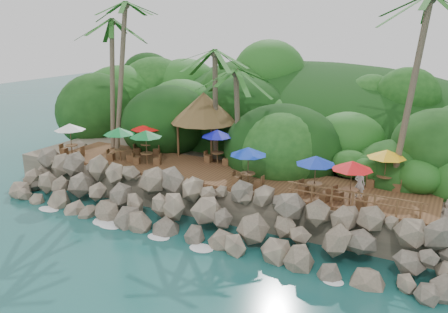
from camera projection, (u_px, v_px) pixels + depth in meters
The scene contains 12 objects.
ground at pixel (174, 242), 25.70m from camera, with size 140.00×140.00×0.00m, color #19514F.
land_base at pixel (279, 154), 39.02m from camera, with size 32.00×25.20×2.10m, color gray.
jungle_hill at pixel (306, 146), 45.70m from camera, with size 44.80×28.00×15.40m, color #143811.
seawall at pixel (192, 210), 27.08m from camera, with size 29.00×4.00×2.30m, color gray, non-canonical shape.
terrace at pixel (224, 174), 30.20m from camera, with size 26.00×5.00×0.20m, color brown.
jungle_foliage at pixel (274, 169), 38.46m from camera, with size 44.00×16.00×12.00m, color #143811, non-canonical shape.
foam_line at pixel (177, 239), 25.95m from camera, with size 25.20×0.80×0.06m.
palms at pixel (249, 26), 29.63m from camera, with size 32.46×6.94×12.16m.
palapa at pixel (204, 107), 33.66m from camera, with size 5.00×5.00×4.60m.
dining_clusters at pixel (211, 143), 29.58m from camera, with size 23.77×5.42×2.41m.
railing at pixel (353, 198), 24.07m from camera, with size 7.20×0.10×1.00m.
waiter at pixel (360, 184), 25.68m from camera, with size 0.58×0.38×1.59m, color silver.
Camera 1 is at (13.32, -19.41, 11.68)m, focal length 37.07 mm.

